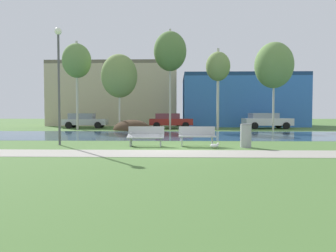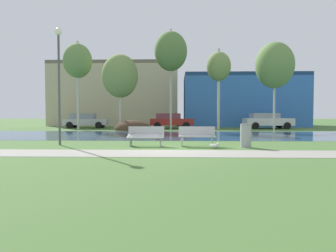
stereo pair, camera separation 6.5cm
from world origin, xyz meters
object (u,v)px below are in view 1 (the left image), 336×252
at_px(seagull, 215,145).
at_px(parked_hatch_third_white, 266,120).
at_px(parked_sedan_second_red, 170,120).
at_px(bench_right, 197,136).
at_px(trash_bin, 246,135).
at_px(bench_left, 146,136).
at_px(streetlamp, 59,67).
at_px(parked_van_nearest_silver, 84,120).

height_order(seagull, parked_hatch_third_white, parked_hatch_third_white).
bearing_deg(parked_sedan_second_red, seagull, -82.66).
bearing_deg(parked_sedan_second_red, bench_right, -84.63).
xyz_separation_m(trash_bin, parked_hatch_third_white, (5.51, 16.22, 0.27)).
bearing_deg(parked_sedan_second_red, trash_bin, -77.86).
bearing_deg(bench_left, parked_hatch_third_white, 58.37).
bearing_deg(bench_left, trash_bin, -4.28).
bearing_deg(parked_sedan_second_red, streetlamp, -106.43).
relative_size(bench_right, parked_hatch_third_white, 0.36).
height_order(parked_sedan_second_red, parked_hatch_third_white, parked_hatch_third_white).
bearing_deg(seagull, trash_bin, 20.10).
bearing_deg(bench_right, trash_bin, -8.92).
distance_m(bench_left, streetlamp, 5.05).
height_order(seagull, streetlamp, streetlamp).
distance_m(bench_left, parked_van_nearest_silver, 18.38).
relative_size(seagull, parked_sedan_second_red, 0.10).
xyz_separation_m(trash_bin, seagull, (-1.37, -0.50, -0.39)).
bearing_deg(parked_van_nearest_silver, trash_bin, -54.73).
bearing_deg(seagull, parked_hatch_third_white, 67.64).
xyz_separation_m(bench_right, parked_hatch_third_white, (7.55, 15.90, 0.31)).
xyz_separation_m(parked_sedan_second_red, parked_hatch_third_white, (9.09, -0.43, 0.02)).
bearing_deg(parked_hatch_third_white, bench_left, -121.63).
relative_size(bench_left, streetlamp, 0.30).
relative_size(bench_right, trash_bin, 1.61).
bearing_deg(parked_hatch_third_white, bench_right, -115.41).
distance_m(bench_right, parked_hatch_third_white, 17.61).
relative_size(trash_bin, streetlamp, 0.19).
xyz_separation_m(bench_right, parked_van_nearest_silver, (-9.97, 16.67, 0.29)).
xyz_separation_m(bench_left, parked_sedan_second_red, (0.71, 16.33, 0.29)).
distance_m(bench_right, trash_bin, 2.07).
bearing_deg(bench_right, bench_left, 180.00).
relative_size(streetlamp, parked_van_nearest_silver, 1.24).
distance_m(bench_right, parked_sedan_second_red, 16.40).
distance_m(streetlamp, parked_sedan_second_red, 16.82).
height_order(streetlamp, parked_sedan_second_red, streetlamp).
bearing_deg(bench_right, parked_sedan_second_red, 95.37).
bearing_deg(streetlamp, parked_van_nearest_silver, 102.98).
distance_m(trash_bin, parked_sedan_second_red, 17.03).
xyz_separation_m(trash_bin, streetlamp, (-8.27, 0.74, 3.02)).
height_order(bench_left, parked_sedan_second_red, parked_sedan_second_red).
bearing_deg(trash_bin, parked_sedan_second_red, 102.14).
xyz_separation_m(bench_left, parked_van_nearest_silver, (-7.73, 16.67, 0.29)).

